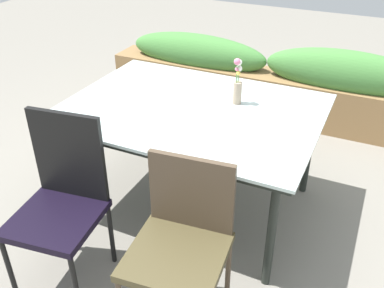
{
  "coord_description": "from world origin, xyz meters",
  "views": [
    {
      "loc": [
        0.99,
        -2.13,
        1.95
      ],
      "look_at": [
        -0.04,
        0.07,
        0.49
      ],
      "focal_mm": 40.18,
      "sensor_mm": 36.0,
      "label": 1
    }
  ],
  "objects_px": {
    "planter_box": "(267,81)",
    "dining_table": "(192,115)",
    "chair_near_right": "(182,237)",
    "flower_vase": "(238,84)",
    "chair_near_left": "(62,195)"
  },
  "relations": [
    {
      "from": "chair_near_right",
      "to": "flower_vase",
      "type": "distance_m",
      "value": 1.1
    },
    {
      "from": "dining_table",
      "to": "flower_vase",
      "type": "xyz_separation_m",
      "value": [
        0.23,
        0.18,
        0.19
      ]
    },
    {
      "from": "dining_table",
      "to": "chair_near_left",
      "type": "bearing_deg",
      "value": -113.51
    },
    {
      "from": "chair_near_right",
      "to": "planter_box",
      "type": "distance_m",
      "value": 2.45
    },
    {
      "from": "dining_table",
      "to": "flower_vase",
      "type": "bearing_deg",
      "value": 37.53
    },
    {
      "from": "dining_table",
      "to": "chair_near_right",
      "type": "distance_m",
      "value": 0.94
    },
    {
      "from": "dining_table",
      "to": "flower_vase",
      "type": "height_order",
      "value": "flower_vase"
    },
    {
      "from": "dining_table",
      "to": "flower_vase",
      "type": "distance_m",
      "value": 0.35
    },
    {
      "from": "planter_box",
      "to": "dining_table",
      "type": "bearing_deg",
      "value": -92.02
    },
    {
      "from": "chair_near_right",
      "to": "planter_box",
      "type": "bearing_deg",
      "value": -88.83
    },
    {
      "from": "flower_vase",
      "to": "chair_near_left",
      "type": "bearing_deg",
      "value": -120.35
    },
    {
      "from": "dining_table",
      "to": "chair_near_right",
      "type": "bearing_deg",
      "value": -67.85
    },
    {
      "from": "dining_table",
      "to": "chair_near_right",
      "type": "relative_size",
      "value": 1.77
    },
    {
      "from": "chair_near_right",
      "to": "planter_box",
      "type": "relative_size",
      "value": 0.28
    },
    {
      "from": "chair_near_left",
      "to": "dining_table",
      "type": "bearing_deg",
      "value": -121.31
    }
  ]
}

